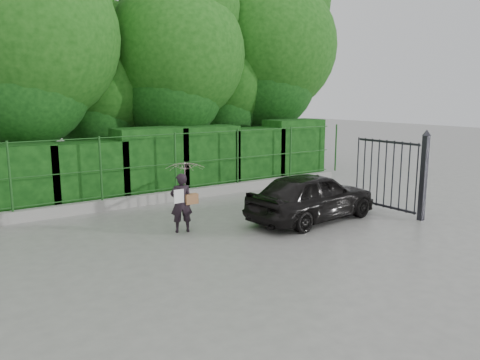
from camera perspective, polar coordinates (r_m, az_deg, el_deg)
ground at (r=10.69m, az=1.30°, el=-7.18°), size 80.00×80.00×0.00m
kerb at (r=14.42m, az=-9.21°, el=-2.07°), size 14.00×0.25×0.30m
fence at (r=14.32m, az=-8.53°, el=2.14°), size 14.13×0.06×1.80m
hedge at (r=15.28m, az=-9.90°, el=1.94°), size 14.20×1.20×2.28m
trees at (r=17.56m, az=-10.84°, el=14.75°), size 17.10×6.15×8.08m
gate at (r=13.13m, az=19.78°, el=0.84°), size 0.22×2.33×2.36m
woman at (r=11.11m, az=-6.78°, el=-0.65°), size 0.91×0.93×1.68m
car at (r=12.23m, az=8.80°, el=-1.94°), size 3.88×1.83×1.28m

